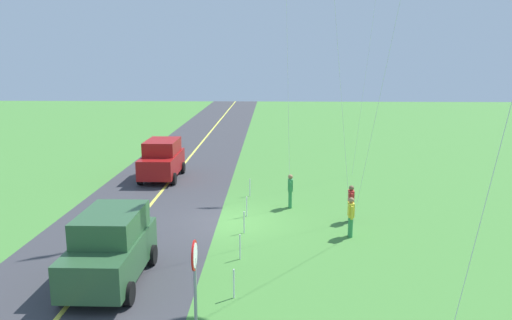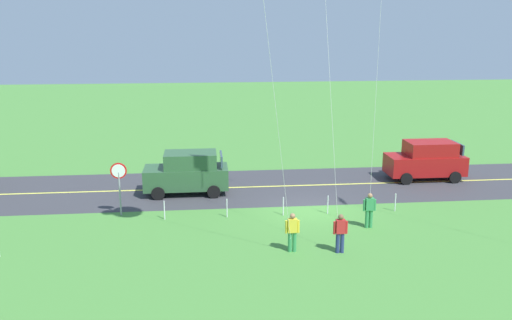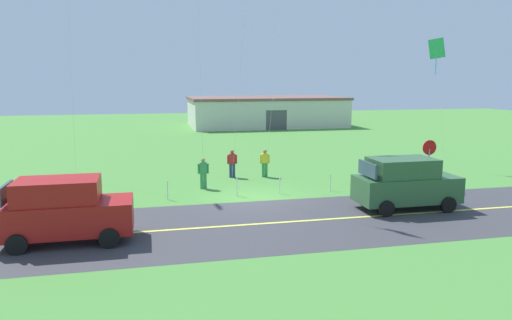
{
  "view_description": "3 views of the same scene",
  "coord_description": "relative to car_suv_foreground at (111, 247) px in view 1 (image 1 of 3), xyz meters",
  "views": [
    {
      "loc": [
        20.49,
        1.77,
        6.93
      ],
      "look_at": [
        0.37,
        1.15,
        2.8
      ],
      "focal_mm": 35.16,
      "sensor_mm": 36.0,
      "label": 1
    },
    {
      "loc": [
        5.09,
        24.59,
        8.77
      ],
      "look_at": [
        2.64,
        0.41,
        2.66
      ],
      "focal_mm": 37.91,
      "sensor_mm": 36.0,
      "label": 2
    },
    {
      "loc": [
        -4.92,
        -21.64,
        5.58
      ],
      "look_at": [
        0.32,
        1.31,
        1.63
      ],
      "focal_mm": 33.77,
      "sensor_mm": 36.0,
      "label": 3
    }
  ],
  "objects": [
    {
      "name": "fence_post_4",
      "position": [
        1.0,
        3.91,
        -0.7
      ],
      "size": [
        0.05,
        0.05,
        0.9
      ],
      "primitive_type": "cylinder",
      "color": "silver",
      "rests_on": "ground"
    },
    {
      "name": "stop_sign",
      "position": [
        3.08,
        3.11,
        0.65
      ],
      "size": [
        0.76,
        0.08,
        2.56
      ],
      "color": "gray",
      "rests_on": "ground"
    },
    {
      "name": "fence_post_3",
      "position": [
        -1.89,
        3.91,
        -0.7
      ],
      "size": [
        0.05,
        0.05,
        0.9
      ],
      "primitive_type": "cylinder",
      "color": "silver",
      "rests_on": "ground"
    },
    {
      "name": "asphalt_road",
      "position": [
        -5.92,
        -0.79,
        -1.15
      ],
      "size": [
        120.0,
        7.0,
        0.0
      ],
      "primitive_type": "cube",
      "color": "#38383D",
      "rests_on": "ground"
    },
    {
      "name": "car_parked_west_near",
      "position": [
        -13.71,
        -1.35,
        0.0
      ],
      "size": [
        4.4,
        2.12,
        2.24
      ],
      "color": "maroon",
      "rests_on": "ground"
    },
    {
      "name": "car_suv_foreground",
      "position": [
        0.0,
        0.0,
        0.0
      ],
      "size": [
        4.4,
        2.12,
        2.24
      ],
      "color": "#2D5633",
      "rests_on": "ground"
    },
    {
      "name": "ground_plane",
      "position": [
        -5.92,
        3.21,
        -1.2
      ],
      "size": [
        120.0,
        120.0,
        0.1
      ],
      "primitive_type": "cube",
      "color": "#478438"
    },
    {
      "name": "person_adult_near",
      "position": [
        -4.27,
        8.11,
        -0.29
      ],
      "size": [
        0.58,
        0.22,
        1.6
      ],
      "rotation": [
        0.0,
        0.0,
        3.08
      ],
      "color": "#338C4C",
      "rests_on": "ground"
    },
    {
      "name": "person_child_watcher",
      "position": [
        -6.13,
        8.4,
        -0.29
      ],
      "size": [
        0.58,
        0.22,
        1.6
      ],
      "rotation": [
        0.0,
        0.0,
        1.4
      ],
      "color": "navy",
      "rests_on": "ground"
    },
    {
      "name": "fence_post_2",
      "position": [
        -4.55,
        3.91,
        -0.7
      ],
      "size": [
        0.05,
        0.05,
        0.9
      ],
      "primitive_type": "cylinder",
      "color": "silver",
      "rests_on": "ground"
    },
    {
      "name": "fence_post_0",
      "position": [
        -10.0,
        3.91,
        -0.7
      ],
      "size": [
        0.05,
        0.05,
        0.9
      ],
      "primitive_type": "cylinder",
      "color": "silver",
      "rests_on": "ground"
    },
    {
      "name": "road_centre_stripe",
      "position": [
        -5.92,
        -0.79,
        -1.15
      ],
      "size": [
        120.0,
        0.16,
        0.0
      ],
      "primitive_type": "cube",
      "color": "#E5E04C",
      "rests_on": "asphalt_road"
    },
    {
      "name": "person_adult_companion",
      "position": [
        -8.08,
        5.88,
        -0.29
      ],
      "size": [
        0.58,
        0.22,
        1.6
      ],
      "rotation": [
        0.0,
        0.0,
        3.23
      ],
      "color": "#338C4C",
      "rests_on": "ground"
    },
    {
      "name": "fence_post_1",
      "position": [
        -6.69,
        3.91,
        -0.7
      ],
      "size": [
        0.05,
        0.05,
        0.9
      ],
      "primitive_type": "cylinder",
      "color": "silver",
      "rests_on": "ground"
    }
  ]
}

